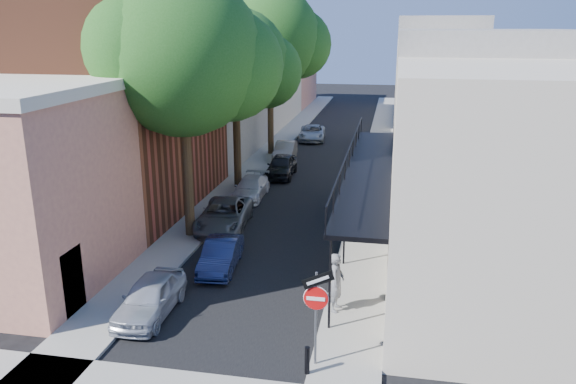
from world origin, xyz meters
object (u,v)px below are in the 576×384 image
at_px(bollard, 307,360).
at_px(oak_far, 277,39).
at_px(parked_car_b, 221,255).
at_px(oak_near, 194,58).
at_px(parked_car_c, 224,215).
at_px(parked_car_d, 251,188).
at_px(sign_post, 316,302).
at_px(oak_mid, 243,65).
at_px(parked_car_a, 150,297).
at_px(parked_car_f, 285,151).
at_px(parked_car_g, 312,133).
at_px(parked_car_e, 281,166).
at_px(pedestrian, 337,282).

bearing_deg(bollard, oak_far, 103.35).
height_order(oak_far, parked_car_b, oak_far).
height_order(oak_near, parked_car_c, oak_near).
xyz_separation_m(parked_car_c, parked_car_d, (0.00, 4.98, -0.09)).
bearing_deg(sign_post, parked_car_b, 127.68).
bearing_deg(oak_mid, parked_car_d, -67.27).
relative_size(parked_car_a, parked_car_f, 0.96).
height_order(parked_car_b, parked_car_f, parked_car_f).
bearing_deg(parked_car_f, bollard, -81.05).
bearing_deg(oak_far, parked_car_a, -88.22).
xyz_separation_m(sign_post, parked_car_g, (-4.77, 32.04, -1.42)).
xyz_separation_m(sign_post, parked_car_e, (-4.98, 20.11, -1.35)).
height_order(bollard, parked_car_b, parked_car_b).
bearing_deg(pedestrian, oak_mid, 32.87).
distance_m(parked_car_a, parked_car_b, 4.10).
distance_m(oak_near, parked_car_d, 9.50).
distance_m(parked_car_c, parked_car_f, 14.32).
distance_m(parked_car_e, parked_car_f, 4.58).
xyz_separation_m(oak_near, parked_car_e, (1.54, 10.82, -7.19)).
bearing_deg(parked_car_d, pedestrian, -64.47).
bearing_deg(oak_mid, sign_post, -69.14).
bearing_deg(parked_car_b, parked_car_g, 85.28).
xyz_separation_m(sign_post, parked_car_d, (-5.76, 15.30, -1.47)).
bearing_deg(oak_near, parked_car_c, 53.52).
bearing_deg(oak_near, parked_car_f, 86.62).
relative_size(oak_far, pedestrian, 5.96).
relative_size(parked_car_g, pedestrian, 2.23).
relative_size(parked_car_b, parked_car_e, 0.87).
height_order(bollard, parked_car_c, parked_car_c).
xyz_separation_m(oak_far, parked_car_f, (0.89, -1.65, -7.62)).
height_order(parked_car_f, pedestrian, pedestrian).
distance_m(parked_car_f, parked_car_g, 7.44).
bearing_deg(parked_car_f, parked_car_c, -93.87).
bearing_deg(pedestrian, parked_car_d, 33.37).
distance_m(parked_car_b, parked_car_d, 9.48).
relative_size(oak_near, pedestrian, 5.72).
height_order(parked_car_a, parked_car_f, parked_car_f).
height_order(sign_post, parked_car_b, sign_post).
bearing_deg(oak_far, oak_near, -90.04).
height_order(oak_far, parked_car_a, oak_far).
bearing_deg(parked_car_c, sign_post, -66.08).
relative_size(parked_car_a, parked_car_g, 0.83).
xyz_separation_m(oak_near, parked_car_b, (1.97, -3.39, -7.30)).
bearing_deg(parked_car_f, parked_car_g, 80.13).
xyz_separation_m(oak_near, oak_mid, (-0.05, 7.97, -0.82)).
distance_m(bollard, parked_car_d, 16.74).
bearing_deg(parked_car_f, pedestrian, -78.01).
bearing_deg(sign_post, parked_car_d, 110.62).
height_order(bollard, oak_far, oak_far).
height_order(oak_mid, parked_car_d, oak_mid).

